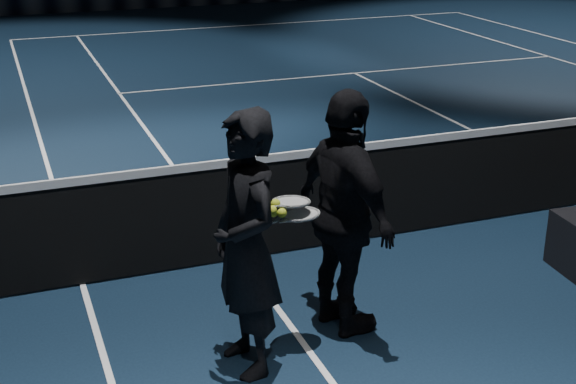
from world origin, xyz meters
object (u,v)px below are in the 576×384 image
at_px(racket_lower, 301,214).
at_px(tennis_balls, 277,210).
at_px(player_a, 246,245).
at_px(racket_upper, 291,202).
at_px(player_b, 345,215).

height_order(racket_lower, tennis_balls, tennis_balls).
height_order(player_a, racket_lower, player_a).
xyz_separation_m(player_a, tennis_balls, (0.24, 0.08, 0.18)).
height_order(player_a, racket_upper, player_a).
bearing_deg(tennis_balls, racket_lower, 14.67).
relative_size(racket_lower, racket_upper, 1.00).
bearing_deg(player_b, racket_upper, 90.94).
xyz_separation_m(racket_upper, tennis_balls, (-0.13, -0.07, -0.01)).
distance_m(player_a, tennis_balls, 0.31).
bearing_deg(player_a, tennis_balls, 100.20).
relative_size(player_b, tennis_balls, 15.20).
distance_m(player_a, racket_lower, 0.46).
bearing_deg(tennis_balls, player_a, -162.74).
xyz_separation_m(player_a, racket_lower, (0.43, 0.13, 0.10)).
bearing_deg(tennis_balls, racket_upper, 29.71).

